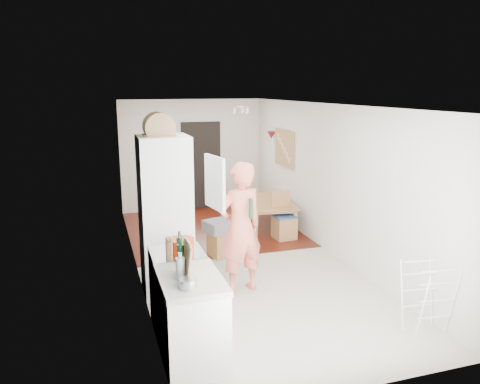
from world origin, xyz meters
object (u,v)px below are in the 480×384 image
dining_chair (284,216)px  stool (220,244)px  dining_table (269,216)px  drying_rack (427,298)px  person (240,216)px

dining_chair → stool: size_ratio=2.09×
dining_table → drying_rack: 4.35m
dining_chair → stool: bearing=-162.4°
dining_table → dining_chair: dining_chair is taller
dining_chair → drying_rack: size_ratio=1.08×
person → stool: 1.63m
dining_chair → drying_rack: bearing=-89.8°
person → dining_chair: (1.46, 1.92, -0.63)m
stool → dining_table: bearing=42.9°
person → stool: size_ratio=5.03×
stool → person: bearing=-93.5°
dining_chair → drying_rack: dining_chair is taller
dining_table → drying_rack: (0.26, -4.34, 0.17)m
dining_chair → person: bearing=-130.8°
dining_table → stool: (-1.35, -1.26, -0.03)m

